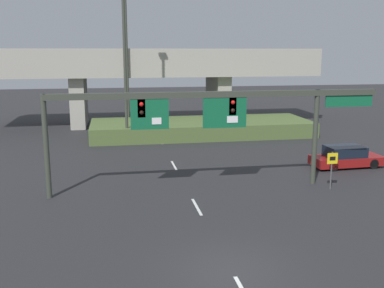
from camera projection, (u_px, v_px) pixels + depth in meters
name	position (u px, v px, depth m)	size (l,w,h in m)	color
ground_plane	(230.00, 268.00, 15.76)	(160.00, 160.00, 0.00)	#262628
lane_markings	(174.00, 165.00, 29.84)	(0.14, 35.32, 0.01)	silver
signal_gantry	(210.00, 110.00, 23.80)	(18.08, 0.44, 5.37)	#383D33
speed_limit_sign	(332.00, 165.00, 24.40)	(0.60, 0.11, 2.10)	#4C4C4C
highway_light_pole_near	(126.00, 37.00, 41.09)	(0.70, 0.36, 16.58)	#383D33
highway_light_pole_far	(124.00, 44.00, 35.20)	(0.70, 0.36, 15.27)	#383D33
overpass_bridge	(150.00, 71.00, 46.08)	(34.02, 7.58, 7.69)	#A39E93
grass_embankment	(201.00, 128.00, 40.51)	(19.55, 6.84, 1.30)	#4C6033
parked_sedan_near_right	(346.00, 157.00, 29.34)	(4.70, 2.03, 1.39)	maroon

